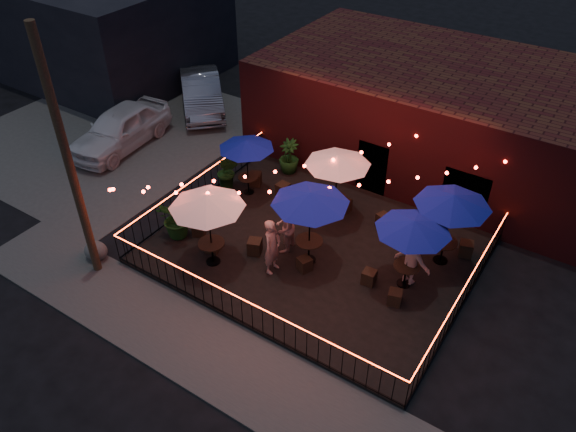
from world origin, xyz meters
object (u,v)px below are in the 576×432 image
at_px(cafe_table_2, 310,199).
at_px(cafe_table_4, 413,227).
at_px(cafe_table_0, 207,203).
at_px(cafe_table_3, 338,161).
at_px(utility_pole, 69,164).
at_px(cooler, 211,200).
at_px(boulder, 96,251).
at_px(cafe_table_5, 453,201).
at_px(cafe_table_1, 246,145).

xyz_separation_m(cafe_table_2, cafe_table_4, (3.04, 0.69, -0.19)).
relative_size(cafe_table_0, cafe_table_3, 0.98).
bearing_deg(utility_pole, cooler, 75.09).
bearing_deg(boulder, cafe_table_2, 31.28).
height_order(cafe_table_2, boulder, cafe_table_2).
height_order(cafe_table_5, boulder, cafe_table_5).
height_order(utility_pole, cafe_table_2, utility_pole).
bearing_deg(cafe_table_2, cooler, 175.05).
distance_m(cafe_table_2, cafe_table_4, 3.12).
distance_m(cafe_table_1, cafe_table_3, 3.49).
relative_size(cafe_table_1, cafe_table_4, 0.98).
distance_m(cafe_table_2, cafe_table_3, 2.62).
bearing_deg(cafe_table_2, cafe_table_3, 100.96).
height_order(cafe_table_3, cafe_table_4, cafe_table_3).
relative_size(cafe_table_1, cafe_table_5, 0.89).
distance_m(cafe_table_3, cafe_table_4, 4.01).
height_order(utility_pole, cafe_table_3, utility_pole).
bearing_deg(cafe_table_3, cafe_table_5, -3.22).
relative_size(cafe_table_0, cafe_table_4, 0.98).
distance_m(utility_pole, cafe_table_0, 4.00).
distance_m(cafe_table_3, cafe_table_5, 4.09).
relative_size(cafe_table_4, cooler, 3.06).
bearing_deg(boulder, cafe_table_0, 28.44).
bearing_deg(cooler, cafe_table_0, -27.04).
bearing_deg(cafe_table_1, cafe_table_3, 8.73).
distance_m(cafe_table_1, cafe_table_2, 4.45).
xyz_separation_m(cafe_table_1, cooler, (-0.44, -1.66, -1.61)).
bearing_deg(cooler, cafe_table_2, 17.51).
height_order(cafe_table_3, cooler, cafe_table_3).
height_order(utility_pole, cooler, utility_pole).
height_order(cafe_table_1, cafe_table_2, cafe_table_2).
xyz_separation_m(cafe_table_2, cafe_table_5, (3.59, 2.34, -0.06)).
relative_size(cafe_table_4, cafe_table_5, 0.91).
bearing_deg(cafe_table_0, cafe_table_5, 33.82).
bearing_deg(cafe_table_4, cafe_table_1, 169.03).
height_order(cafe_table_4, boulder, cafe_table_4).
distance_m(cafe_table_3, boulder, 8.51).
relative_size(cafe_table_2, cooler, 3.08).
relative_size(utility_pole, cafe_table_5, 2.73).
bearing_deg(cooler, cafe_table_4, 24.85).
height_order(cafe_table_0, cafe_table_4, cafe_table_0).
bearing_deg(cafe_table_0, cooler, 130.50).
distance_m(cafe_table_0, boulder, 4.45).
xyz_separation_m(utility_pole, cooler, (1.16, 4.35, -3.41)).
relative_size(cafe_table_3, cafe_table_5, 0.91).
bearing_deg(cafe_table_2, cafe_table_5, 33.09).
bearing_deg(cafe_table_1, cafe_table_2, -27.40).
xyz_separation_m(cafe_table_1, cafe_table_3, (3.44, 0.53, 0.24)).
bearing_deg(cafe_table_5, utility_pole, -145.32).
distance_m(cafe_table_4, boulder, 10.18).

